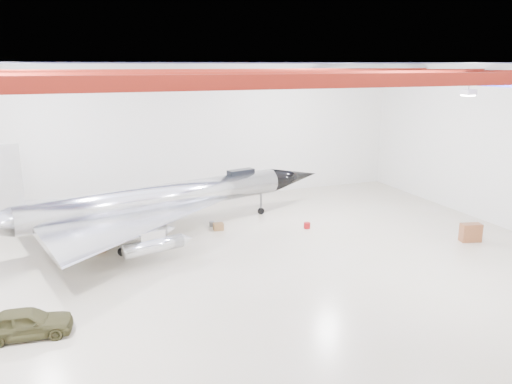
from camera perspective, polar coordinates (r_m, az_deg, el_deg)
name	(u,v)px	position (r m, az deg, el deg)	size (l,w,h in m)	color
floor	(227,269)	(27.93, -3.30, -8.73)	(40.00, 40.00, 0.00)	#BBB395
wall_back	(169,135)	(40.61, -9.96, 6.47)	(40.00, 40.00, 0.00)	silver
wall_right	(512,149)	(37.40, 27.25, 4.41)	(30.00, 30.00, 0.00)	silver
ceiling	(224,63)	(25.68, -3.67, 14.47)	(40.00, 40.00, 0.00)	#0A0F38
ceiling_structure	(224,77)	(25.69, -3.64, 12.96)	(39.50, 29.50, 1.08)	maroon
jet_aircraft	(160,202)	(33.14, -10.89, -1.13)	(24.65, 17.17, 6.81)	silver
jeep	(26,323)	(23.26, -24.81, -13.42)	(1.48, 3.68, 1.25)	#3B391D
desk	(471,233)	(34.58, 23.32, -4.28)	(1.27, 0.64, 1.17)	brown
crate_ply	(101,249)	(31.53, -17.34, -6.26)	(0.53, 0.42, 0.37)	olive
toolbox_red	(128,235)	(33.57, -14.38, -4.81)	(0.49, 0.39, 0.34)	maroon
parts_bin	(218,227)	(34.11, -4.31, -3.96)	(0.67, 0.54, 0.47)	olive
crate_small	(120,241)	(32.80, -15.32, -5.43)	(0.34, 0.27, 0.24)	#59595B
tool_chest	(307,225)	(34.53, 5.86, -3.82)	(0.45, 0.45, 0.41)	maroon
oil_barrel	(155,233)	(33.49, -11.44, -4.62)	(0.58, 0.47, 0.41)	olive
spares_box	(212,224)	(34.92, -5.07, -3.65)	(0.37, 0.37, 0.34)	#59595B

